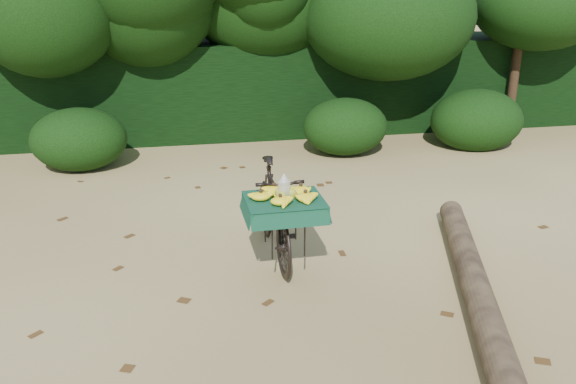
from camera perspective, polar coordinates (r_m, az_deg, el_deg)
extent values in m
plane|color=tan|center=(6.72, 3.06, -7.42)|extent=(80.00, 80.00, 0.00)
imported|color=black|center=(6.85, -1.34, -1.82)|extent=(0.54, 1.83, 1.09)
cube|color=black|center=(6.18, -0.35, -0.84)|extent=(0.40, 0.49, 0.03)
cube|color=#144C36|center=(6.17, -0.35, -0.69)|extent=(0.80, 0.67, 0.01)
ellipsoid|color=#9CA227|center=(6.16, 0.35, -0.14)|extent=(0.10, 0.08, 0.12)
ellipsoid|color=#9CA227|center=(6.19, -0.80, -0.04)|extent=(0.10, 0.08, 0.12)
ellipsoid|color=#9CA227|center=(6.09, -0.60, -0.40)|extent=(0.10, 0.08, 0.12)
cylinder|color=#EAE5C6|center=(6.14, -0.37, 0.29)|extent=(0.13, 0.13, 0.16)
cylinder|color=brown|center=(6.44, 17.08, -8.23)|extent=(1.52, 3.84, 0.29)
cube|color=black|center=(12.36, -3.98, 9.80)|extent=(26.00, 1.80, 1.80)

